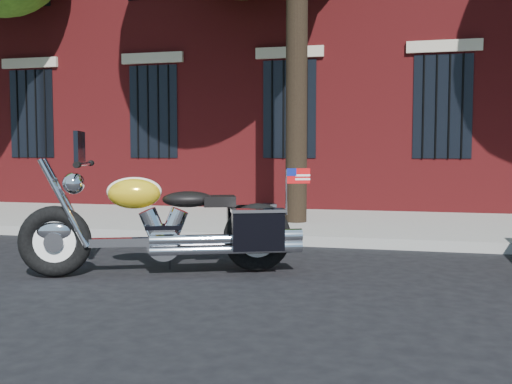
# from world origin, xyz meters

# --- Properties ---
(ground) EXTENTS (120.00, 120.00, 0.00)m
(ground) POSITION_xyz_m (0.00, 0.00, 0.00)
(ground) COLOR black
(ground) RESTS_ON ground
(curb) EXTENTS (40.00, 0.16, 0.15)m
(curb) POSITION_xyz_m (0.00, 1.38, 0.07)
(curb) COLOR gray
(curb) RESTS_ON ground
(sidewalk) EXTENTS (40.00, 3.60, 0.15)m
(sidewalk) POSITION_xyz_m (0.00, 3.26, 0.07)
(sidewalk) COLOR gray
(sidewalk) RESTS_ON ground
(motorcycle) EXTENTS (2.99, 1.52, 1.53)m
(motorcycle) POSITION_xyz_m (-0.23, -0.84, 0.52)
(motorcycle) COLOR black
(motorcycle) RESTS_ON ground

